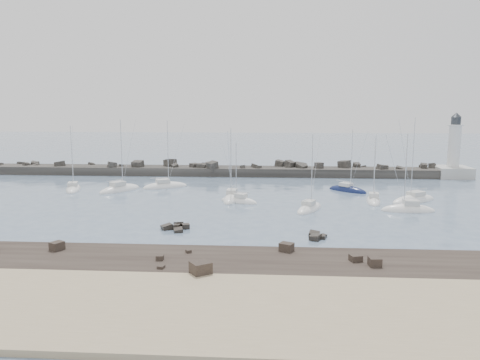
# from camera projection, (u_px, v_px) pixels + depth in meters

# --- Properties ---
(ground) EXTENTS (400.00, 400.00, 0.00)m
(ground) POSITION_uv_depth(u_px,v_px,m) (216.00, 214.00, 66.86)
(ground) COLOR slate
(ground) RESTS_ON ground
(sand_strip) EXTENTS (140.00, 14.00, 1.00)m
(sand_strip) POSITION_uv_depth(u_px,v_px,m) (167.00, 312.00, 35.34)
(sand_strip) COLOR tan
(sand_strip) RESTS_ON ground
(rock_shelf) EXTENTS (140.00, 12.27, 1.97)m
(rock_shelf) POSITION_uv_depth(u_px,v_px,m) (188.00, 266.00, 45.23)
(rock_shelf) COLOR black
(rock_shelf) RESTS_ON ground
(rock_cluster_near) EXTENTS (3.81, 3.82, 1.53)m
(rock_cluster_near) POSITION_uv_depth(u_px,v_px,m) (176.00, 229.00, 58.77)
(rock_cluster_near) COLOR black
(rock_cluster_near) RESTS_ON ground
(rock_cluster_far) EXTENTS (2.37, 3.49, 1.25)m
(rock_cluster_far) POSITION_uv_depth(u_px,v_px,m) (316.00, 237.00, 54.94)
(rock_cluster_far) COLOR black
(rock_cluster_far) RESTS_ON ground
(breakwater) EXTENTS (115.00, 7.39, 4.93)m
(breakwater) POSITION_uv_depth(u_px,v_px,m) (202.00, 173.00, 104.78)
(breakwater) COLOR #2B2926
(breakwater) RESTS_ON ground
(lighthouse) EXTENTS (7.00, 7.00, 14.60)m
(lighthouse) POSITION_uv_depth(u_px,v_px,m) (453.00, 163.00, 100.75)
(lighthouse) COLOR #ABACA6
(lighthouse) RESTS_ON ground
(sailboat_1) EXTENTS (4.72, 8.44, 12.73)m
(sailboat_1) POSITION_uv_depth(u_px,v_px,m) (73.00, 189.00, 85.92)
(sailboat_1) COLOR white
(sailboat_1) RESTS_ON ground
(sailboat_3) EXTENTS (7.14, 8.85, 14.00)m
(sailboat_3) POSITION_uv_depth(u_px,v_px,m) (120.00, 190.00, 85.14)
(sailboat_3) COLOR white
(sailboat_3) RESTS_ON ground
(sailboat_4) EXTENTS (8.87, 6.39, 13.62)m
(sailboat_4) POSITION_uv_depth(u_px,v_px,m) (165.00, 187.00, 88.56)
(sailboat_4) COLOR white
(sailboat_4) RESTS_ON ground
(sailboat_5) EXTENTS (6.76, 4.57, 10.48)m
(sailboat_5) POSITION_uv_depth(u_px,v_px,m) (239.00, 202.00, 75.07)
(sailboat_5) COLOR white
(sailboat_5) RESTS_ON ground
(sailboat_6) EXTENTS (3.04, 8.15, 12.81)m
(sailboat_6) POSITION_uv_depth(u_px,v_px,m) (232.00, 199.00, 76.97)
(sailboat_6) COLOR white
(sailboat_6) RESTS_ON ground
(sailboat_7) EXTENTS (5.50, 7.92, 12.14)m
(sailboat_7) POSITION_uv_depth(u_px,v_px,m) (309.00, 209.00, 69.65)
(sailboat_7) COLOR white
(sailboat_7) RESTS_ON ground
(sailboat_8) EXTENTS (7.33, 6.86, 12.14)m
(sailboat_8) POSITION_uv_depth(u_px,v_px,m) (347.00, 190.00, 84.90)
(sailboat_8) COLOR #101A45
(sailboat_8) RESTS_ON ground
(sailboat_9) EXTENTS (7.84, 2.66, 12.46)m
(sailboat_9) POSITION_uv_depth(u_px,v_px,m) (408.00, 210.00, 68.75)
(sailboat_9) COLOR white
(sailboat_9) RESTS_ON ground
(sailboat_10) EXTENTS (3.30, 7.46, 11.57)m
(sailboat_10) POSITION_uv_depth(u_px,v_px,m) (373.00, 201.00, 75.25)
(sailboat_10) COLOR white
(sailboat_10) RESTS_ON ground
(sailboat_11) EXTENTS (9.33, 7.55, 14.56)m
(sailboat_11) POSITION_uv_depth(u_px,v_px,m) (414.00, 201.00, 75.83)
(sailboat_11) COLOR white
(sailboat_11) RESTS_ON ground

